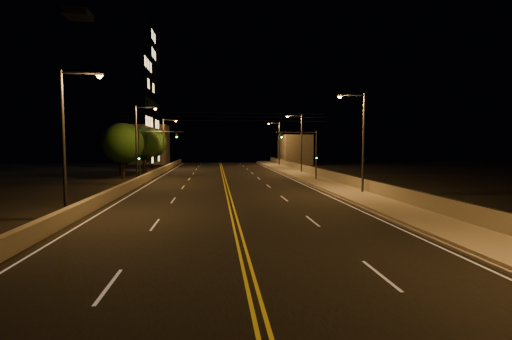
{
  "coord_description": "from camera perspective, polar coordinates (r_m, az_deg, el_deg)",
  "views": [
    {
      "loc": [
        -1.11,
        -10.39,
        4.51
      ],
      "look_at": [
        2.0,
        18.0,
        2.5
      ],
      "focal_mm": 26.0,
      "sensor_mm": 36.0,
      "label": 1
    }
  ],
  "objects": [
    {
      "name": "tree_0",
      "position": [
        51.43,
        -19.8,
        3.85
      ],
      "size": [
        5.35,
        5.35,
        7.25
      ],
      "color": "black",
      "rests_on": "ground"
    },
    {
      "name": "parapet_rail",
      "position": [
        33.43,
        17.72,
        -1.62
      ],
      "size": [
        0.06,
        120.0,
        0.06
      ],
      "primitive_type": "cylinder",
      "rotation": [
        1.57,
        0.0,
        0.0
      ],
      "color": "black",
      "rests_on": "parapet_wall"
    },
    {
      "name": "distant_building_left",
      "position": [
        87.88,
        -16.04,
        3.8
      ],
      "size": [
        8.0,
        8.0,
        8.8
      ],
      "primitive_type": "cube",
      "color": "slate",
      "rests_on": "ground"
    },
    {
      "name": "tree_2",
      "position": [
        64.04,
        -16.94,
        3.91
      ],
      "size": [
        5.35,
        5.35,
        7.26
      ],
      "color": "black",
      "rests_on": "ground"
    },
    {
      "name": "building_tower",
      "position": [
        71.37,
        -25.37,
        10.4
      ],
      "size": [
        24.0,
        15.0,
        26.98
      ],
      "color": "slate",
      "rests_on": "ground"
    },
    {
      "name": "streetlight_4",
      "position": [
        25.03,
        -26.96,
        5.04
      ],
      "size": [
        2.55,
        0.28,
        8.88
      ],
      "color": "#2D2D33",
      "rests_on": "ground"
    },
    {
      "name": "road",
      "position": [
        30.74,
        -4.13,
        -4.4
      ],
      "size": [
        18.0,
        120.0,
        0.02
      ],
      "primitive_type": "cube",
      "color": "black",
      "rests_on": "ground"
    },
    {
      "name": "parapet_wall",
      "position": [
        33.48,
        17.7,
        -2.53
      ],
      "size": [
        0.3,
        120.0,
        1.0
      ],
      "primitive_type": "cube",
      "color": "gray",
      "rests_on": "sidewalk"
    },
    {
      "name": "sidewalk",
      "position": [
        32.93,
        15.05,
        -3.72
      ],
      "size": [
        3.6,
        120.0,
        0.3
      ],
      "primitive_type": "cube",
      "color": "gray",
      "rests_on": "ground"
    },
    {
      "name": "curb",
      "position": [
        32.31,
        11.94,
        -3.95
      ],
      "size": [
        0.14,
        120.0,
        0.15
      ],
      "primitive_type": "cube",
      "color": "gray",
      "rests_on": "ground"
    },
    {
      "name": "streetlight_1",
      "position": [
        33.76,
        15.77,
        4.95
      ],
      "size": [
        2.55,
        0.28,
        8.88
      ],
      "color": "#2D2D33",
      "rests_on": "ground"
    },
    {
      "name": "streetlight_3",
      "position": [
        75.36,
        3.41,
        4.5
      ],
      "size": [
        2.55,
        0.28,
        8.88
      ],
      "color": "#2D2D33",
      "rests_on": "ground"
    },
    {
      "name": "ground",
      "position": [
        11.38,
        -0.16,
        -19.32
      ],
      "size": [
        160.0,
        160.0,
        0.0
      ],
      "primitive_type": "plane",
      "color": "black",
      "rests_on": "ground"
    },
    {
      "name": "overhead_wires",
      "position": [
        40.01,
        -4.69,
        8.15
      ],
      "size": [
        22.0,
        0.03,
        0.83
      ],
      "color": "black"
    },
    {
      "name": "tree_3",
      "position": [
        72.21,
        -15.73,
        4.0
      ],
      "size": [
        5.47,
        5.47,
        7.42
      ],
      "color": "black",
      "rests_on": "ground"
    },
    {
      "name": "jersey_barrier",
      "position": [
        31.78,
        -21.5,
        -3.6
      ],
      "size": [
        0.45,
        120.0,
        0.89
      ],
      "primitive_type": "cube",
      "color": "gray",
      "rests_on": "ground"
    },
    {
      "name": "streetlight_2",
      "position": [
        56.27,
        6.74,
        4.64
      ],
      "size": [
        2.55,
        0.28,
        8.88
      ],
      "color": "#2D2D33",
      "rests_on": "ground"
    },
    {
      "name": "streetlight_5",
      "position": [
        45.02,
        -17.59,
        4.65
      ],
      "size": [
        2.55,
        0.28,
        8.88
      ],
      "color": "#2D2D33",
      "rests_on": "ground"
    },
    {
      "name": "distant_building_right",
      "position": [
        83.42,
        5.95,
        3.14
      ],
      "size": [
        6.0,
        10.0,
        6.5
      ],
      "primitive_type": "cube",
      "color": "slate",
      "rests_on": "ground"
    },
    {
      "name": "streetlight_6",
      "position": [
        67.21,
        -13.82,
        4.45
      ],
      "size": [
        2.55,
        0.28,
        8.88
      ],
      "color": "#2D2D33",
      "rests_on": "ground"
    },
    {
      "name": "traffic_signal_left",
      "position": [
        44.4,
        -16.25,
        3.03
      ],
      "size": [
        5.11,
        0.31,
        6.11
      ],
      "color": "#2D2D33",
      "rests_on": "ground"
    },
    {
      "name": "traffic_signal_right",
      "position": [
        45.11,
        8.02,
        3.17
      ],
      "size": [
        5.11,
        0.31,
        6.11
      ],
      "color": "#2D2D33",
      "rests_on": "ground"
    },
    {
      "name": "tree_1",
      "position": [
        57.01,
        -20.16,
        3.18
      ],
      "size": [
        4.58,
        4.58,
        6.21
      ],
      "color": "black",
      "rests_on": "ground"
    },
    {
      "name": "lane_markings",
      "position": [
        30.67,
        -4.12,
        -4.4
      ],
      "size": [
        17.32,
        116.0,
        0.0
      ],
      "color": "silver",
      "rests_on": "road"
    }
  ]
}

